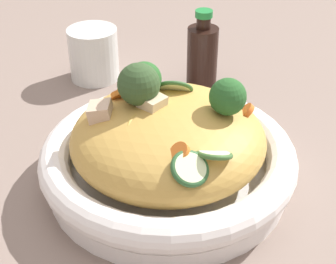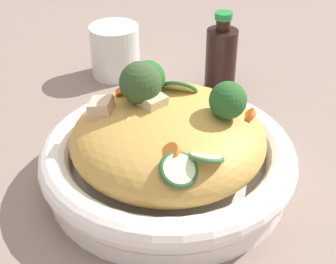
% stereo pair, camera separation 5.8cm
% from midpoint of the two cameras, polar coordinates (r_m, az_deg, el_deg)
% --- Properties ---
extents(ground_plane, '(3.00, 3.00, 0.00)m').
position_cam_midpoint_polar(ground_plane, '(0.62, -2.68, -5.61)').
color(ground_plane, gray).
extents(serving_bowl, '(0.30, 0.30, 0.06)m').
position_cam_midpoint_polar(serving_bowl, '(0.60, -2.75, -3.43)').
color(serving_bowl, white).
rests_on(serving_bowl, ground_plane).
extents(noodle_heap, '(0.22, 0.22, 0.08)m').
position_cam_midpoint_polar(noodle_heap, '(0.58, -2.86, -0.76)').
color(noodle_heap, '#C09645').
rests_on(noodle_heap, serving_bowl).
extents(broccoli_florets, '(0.08, 0.16, 0.06)m').
position_cam_midpoint_polar(broccoli_florets, '(0.57, -3.18, 4.89)').
color(broccoli_florets, '#99AF71').
rests_on(broccoli_florets, serving_bowl).
extents(carrot_coins, '(0.14, 0.17, 0.03)m').
position_cam_midpoint_polar(carrot_coins, '(0.58, -4.38, 2.73)').
color(carrot_coins, orange).
rests_on(carrot_coins, serving_bowl).
extents(zucchini_slices, '(0.18, 0.11, 0.04)m').
position_cam_midpoint_polar(zucchini_slices, '(0.55, 0.39, 0.84)').
color(zucchini_slices, beige).
rests_on(zucchini_slices, serving_bowl).
extents(chicken_chunks, '(0.04, 0.09, 0.03)m').
position_cam_midpoint_polar(chicken_chunks, '(0.57, -7.95, 2.46)').
color(chicken_chunks, beige).
rests_on(chicken_chunks, serving_bowl).
extents(soy_sauce_bottle, '(0.05, 0.05, 0.13)m').
position_cam_midpoint_polar(soy_sauce_bottle, '(0.80, 1.73, 8.36)').
color(soy_sauce_bottle, black).
rests_on(soy_sauce_bottle, ground_plane).
extents(drinking_glass, '(0.08, 0.08, 0.08)m').
position_cam_midpoint_polar(drinking_glass, '(0.85, -10.24, 8.47)').
color(drinking_glass, silver).
rests_on(drinking_glass, ground_plane).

